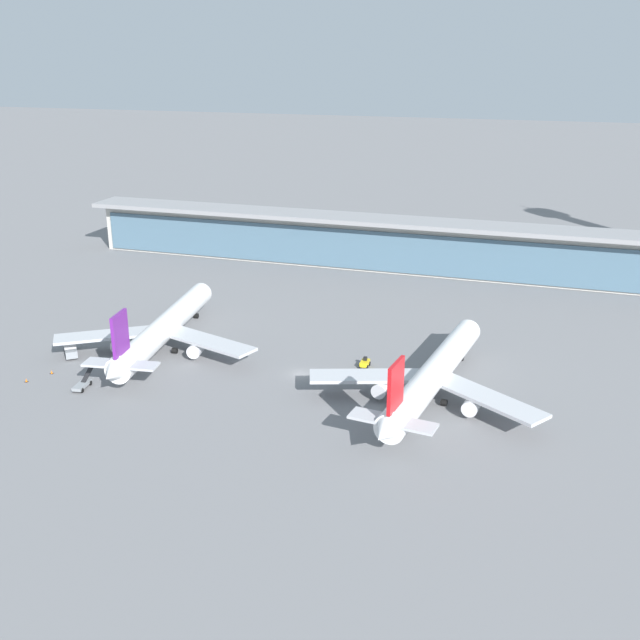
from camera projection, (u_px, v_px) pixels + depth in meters
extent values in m
plane|color=slate|center=(300.00, 374.00, 145.49)|extent=(1200.00, 1200.00, 0.00)
cylinder|color=white|center=(165.00, 327.00, 156.75)|extent=(11.44, 47.65, 5.00)
cone|color=white|center=(204.00, 290.00, 180.57)|extent=(5.47, 5.13, 4.90)
cone|color=white|center=(113.00, 373.00, 132.99)|extent=(5.21, 6.06, 4.50)
cube|color=black|center=(200.00, 291.00, 177.62)|extent=(4.00, 2.56, 0.60)
cube|color=#B7BABF|center=(108.00, 335.00, 154.78)|extent=(20.97, 16.59, 0.60)
cube|color=#B7BABF|center=(208.00, 341.00, 151.25)|extent=(22.20, 11.95, 0.60)
cylinder|color=silver|center=(120.00, 344.00, 154.47)|extent=(3.23, 3.96, 2.76)
cylinder|color=silver|center=(196.00, 349.00, 151.79)|extent=(3.23, 3.96, 2.76)
cube|color=#661E84|center=(120.00, 334.00, 135.02)|extent=(1.42, 6.06, 7.76)
cube|color=#B7BABF|center=(121.00, 364.00, 136.13)|extent=(14.18, 5.65, 0.43)
cylinder|color=black|center=(150.00, 349.00, 156.21)|extent=(1.19, 1.34, 1.21)
cylinder|color=black|center=(175.00, 351.00, 155.30)|extent=(1.19, 1.34, 1.21)
cylinder|color=black|center=(196.00, 316.00, 175.72)|extent=(1.19, 1.34, 1.21)
cylinder|color=white|center=(434.00, 373.00, 134.23)|extent=(10.94, 47.66, 5.00)
cone|color=white|center=(471.00, 328.00, 156.13)|extent=(5.43, 5.08, 4.90)
cone|color=white|center=(385.00, 432.00, 112.37)|extent=(5.16, 6.02, 4.50)
cube|color=black|center=(467.00, 328.00, 153.39)|extent=(3.98, 2.52, 0.60)
cube|color=#B7BABF|center=(369.00, 376.00, 135.13)|extent=(22.18, 12.15, 0.60)
cube|color=#B7BABF|center=(488.00, 398.00, 126.51)|extent=(21.05, 16.43, 0.60)
cylinder|color=silver|center=(382.00, 388.00, 134.24)|extent=(3.19, 3.94, 2.76)
cylinder|color=silver|center=(472.00, 406.00, 127.70)|extent=(3.19, 3.94, 2.76)
cube|color=red|center=(396.00, 385.00, 114.08)|extent=(1.36, 6.06, 7.76)
cube|color=#B7BABF|center=(393.00, 421.00, 115.25)|extent=(14.16, 5.50, 0.43)
cylinder|color=black|center=(414.00, 397.00, 134.53)|extent=(1.18, 1.33, 1.21)
cylinder|color=black|center=(444.00, 403.00, 132.32)|extent=(1.18, 1.33, 1.21)
cylinder|color=black|center=(461.00, 358.00, 151.78)|extent=(1.18, 1.33, 1.21)
cube|color=gray|center=(71.00, 354.00, 151.94)|extent=(2.92, 2.85, 1.50)
cube|color=black|center=(72.00, 354.00, 151.14)|extent=(1.67, 1.41, 0.70)
cube|color=silver|center=(70.00, 344.00, 155.31)|extent=(4.71, 5.01, 2.50)
cylinder|color=black|center=(77.00, 355.00, 153.26)|extent=(0.79, 0.87, 0.90)
cylinder|color=black|center=(66.00, 357.00, 152.53)|extent=(0.79, 0.87, 0.90)
cylinder|color=black|center=(75.00, 347.00, 157.46)|extent=(0.79, 0.87, 0.90)
cylinder|color=black|center=(64.00, 349.00, 156.72)|extent=(0.79, 0.87, 0.90)
cube|color=yellow|center=(365.00, 363.00, 148.42)|extent=(1.54, 2.82, 0.90)
cube|color=black|center=(365.00, 359.00, 148.42)|extent=(0.71, 0.71, 0.70)
cylinder|color=black|center=(367.00, 367.00, 147.49)|extent=(0.29, 0.90, 0.90)
cylinder|color=black|center=(360.00, 366.00, 147.89)|extent=(0.29, 0.90, 0.90)
cylinder|color=black|center=(369.00, 364.00, 149.25)|extent=(0.29, 0.90, 0.90)
cylinder|color=black|center=(362.00, 363.00, 149.65)|extent=(0.29, 0.90, 0.90)
cube|color=gray|center=(82.00, 385.00, 138.97)|extent=(2.46, 5.01, 0.60)
cube|color=black|center=(87.00, 374.00, 140.86)|extent=(1.45, 4.04, 1.72)
cylinder|color=black|center=(82.00, 382.00, 140.77)|extent=(0.40, 0.93, 0.90)
cylinder|color=black|center=(90.00, 383.00, 140.50)|extent=(0.40, 0.93, 0.90)
cylinder|color=black|center=(74.00, 390.00, 137.65)|extent=(0.40, 0.93, 0.90)
cylinder|color=black|center=(82.00, 391.00, 137.38)|extent=(0.40, 0.93, 0.90)
cube|color=beige|center=(390.00, 246.00, 212.70)|extent=(180.00, 8.00, 14.00)
cube|color=slate|center=(387.00, 252.00, 209.09)|extent=(176.40, 0.50, 11.20)
cube|color=gray|center=(390.00, 221.00, 208.34)|extent=(183.60, 12.80, 1.20)
cone|color=orange|center=(26.00, 380.00, 141.95)|extent=(0.44, 0.44, 0.70)
cube|color=black|center=(26.00, 382.00, 142.06)|extent=(0.62, 0.62, 0.04)
cone|color=orange|center=(112.00, 376.00, 143.60)|extent=(0.44, 0.44, 0.70)
cube|color=black|center=(112.00, 378.00, 143.71)|extent=(0.62, 0.62, 0.04)
cone|color=orange|center=(52.00, 372.00, 145.60)|extent=(0.44, 0.44, 0.70)
cube|color=black|center=(52.00, 373.00, 145.71)|extent=(0.62, 0.62, 0.04)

